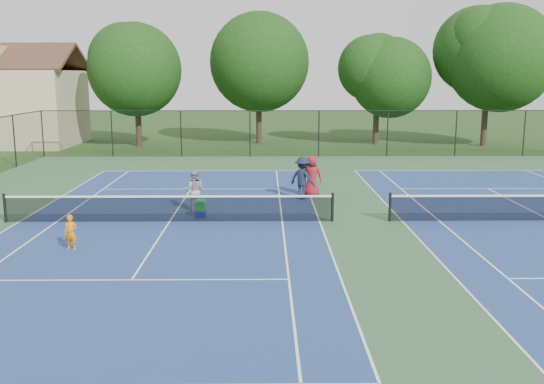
{
  "coord_description": "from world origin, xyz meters",
  "views": [
    {
      "loc": [
        -3.49,
        -21.52,
        5.28
      ],
      "look_at": [
        -3.27,
        -1.0,
        1.3
      ],
      "focal_mm": 40.0,
      "sensor_mm": 36.0,
      "label": 1
    }
  ],
  "objects_px": {
    "tree_back_b": "(259,57)",
    "ball_crate": "(201,215)",
    "bystander_b": "(303,178)",
    "instructor": "(194,190)",
    "child_player": "(71,233)",
    "ball_hopper": "(201,205)",
    "tree_back_c": "(378,72)",
    "tree_back_d": "(489,53)",
    "clapboard_house": "(8,104)",
    "tree_back_a": "(136,64)",
    "bystander_c": "(312,176)"
  },
  "relations": [
    {
      "from": "tree_back_b",
      "to": "ball_crate",
      "type": "relative_size",
      "value": 29.17
    },
    {
      "from": "tree_back_b",
      "to": "bystander_b",
      "type": "relative_size",
      "value": 5.44
    },
    {
      "from": "tree_back_b",
      "to": "instructor",
      "type": "height_order",
      "value": "tree_back_b"
    },
    {
      "from": "tree_back_b",
      "to": "child_player",
      "type": "xyz_separation_m",
      "value": [
        -5.44,
        -29.58,
        -6.04
      ]
    },
    {
      "from": "ball_crate",
      "to": "ball_hopper",
      "type": "distance_m",
      "value": 0.35
    },
    {
      "from": "instructor",
      "to": "child_player",
      "type": "bearing_deg",
      "value": 63.76
    },
    {
      "from": "ball_hopper",
      "to": "tree_back_c",
      "type": "bearing_deg",
      "value": 65.9
    },
    {
      "from": "instructor",
      "to": "bystander_b",
      "type": "distance_m",
      "value": 4.93
    },
    {
      "from": "tree_back_d",
      "to": "clapboard_house",
      "type": "bearing_deg",
      "value": 178.41
    },
    {
      "from": "ball_crate",
      "to": "child_player",
      "type": "bearing_deg",
      "value": -130.16
    },
    {
      "from": "tree_back_c",
      "to": "ball_crate",
      "type": "relative_size",
      "value": 24.42
    },
    {
      "from": "child_player",
      "to": "ball_hopper",
      "type": "bearing_deg",
      "value": 53.76
    },
    {
      "from": "instructor",
      "to": "ball_hopper",
      "type": "xyz_separation_m",
      "value": [
        0.36,
        -1.21,
        -0.34
      ]
    },
    {
      "from": "tree_back_b",
      "to": "tree_back_d",
      "type": "bearing_deg",
      "value": -6.71
    },
    {
      "from": "tree_back_a",
      "to": "bystander_b",
      "type": "relative_size",
      "value": 4.96
    },
    {
      "from": "ball_crate",
      "to": "ball_hopper",
      "type": "relative_size",
      "value": 0.81
    },
    {
      "from": "bystander_c",
      "to": "ball_hopper",
      "type": "height_order",
      "value": "bystander_c"
    },
    {
      "from": "tree_back_a",
      "to": "tree_back_b",
      "type": "xyz_separation_m",
      "value": [
        9.0,
        2.0,
        0.56
      ]
    },
    {
      "from": "tree_back_b",
      "to": "child_player",
      "type": "distance_m",
      "value": 30.68
    },
    {
      "from": "tree_back_d",
      "to": "instructor",
      "type": "height_order",
      "value": "tree_back_d"
    },
    {
      "from": "tree_back_d",
      "to": "ball_hopper",
      "type": "distance_m",
      "value": 30.76
    },
    {
      "from": "tree_back_a",
      "to": "tree_back_b",
      "type": "bearing_deg",
      "value": 12.53
    },
    {
      "from": "tree_back_c",
      "to": "ball_hopper",
      "type": "bearing_deg",
      "value": -114.1
    },
    {
      "from": "ball_crate",
      "to": "bystander_b",
      "type": "bearing_deg",
      "value": 40.65
    },
    {
      "from": "tree_back_d",
      "to": "child_player",
      "type": "distance_m",
      "value": 36.11
    },
    {
      "from": "tree_back_c",
      "to": "instructor",
      "type": "xyz_separation_m",
      "value": [
        -11.28,
        -23.21,
        -4.66
      ]
    },
    {
      "from": "tree_back_b",
      "to": "ball_hopper",
      "type": "height_order",
      "value": "tree_back_b"
    },
    {
      "from": "bystander_b",
      "to": "child_player",
      "type": "bearing_deg",
      "value": 81.72
    },
    {
      "from": "tree_back_d",
      "to": "ball_crate",
      "type": "height_order",
      "value": "tree_back_d"
    },
    {
      "from": "tree_back_d",
      "to": "ball_hopper",
      "type": "bearing_deg",
      "value": -128.95
    },
    {
      "from": "tree_back_d",
      "to": "bystander_c",
      "type": "bearing_deg",
      "value": -126.74
    },
    {
      "from": "tree_back_d",
      "to": "bystander_b",
      "type": "xyz_separation_m",
      "value": [
        -14.9,
        -19.96,
        -5.9
      ]
    },
    {
      "from": "bystander_c",
      "to": "tree_back_d",
      "type": "bearing_deg",
      "value": -119.11
    },
    {
      "from": "tree_back_a",
      "to": "child_player",
      "type": "height_order",
      "value": "tree_back_a"
    },
    {
      "from": "bystander_c",
      "to": "bystander_b",
      "type": "bearing_deg",
      "value": 60.66
    },
    {
      "from": "tree_back_a",
      "to": "bystander_b",
      "type": "bearing_deg",
      "value": -60.92
    },
    {
      "from": "child_player",
      "to": "ball_crate",
      "type": "relative_size",
      "value": 3.2
    },
    {
      "from": "tree_back_a",
      "to": "tree_back_b",
      "type": "distance_m",
      "value": 9.24
    },
    {
      "from": "clapboard_house",
      "to": "ball_crate",
      "type": "height_order",
      "value": "clapboard_house"
    },
    {
      "from": "tree_back_a",
      "to": "bystander_c",
      "type": "bearing_deg",
      "value": -59.23
    },
    {
      "from": "tree_back_a",
      "to": "child_player",
      "type": "bearing_deg",
      "value": -82.65
    },
    {
      "from": "child_player",
      "to": "instructor",
      "type": "relative_size",
      "value": 0.67
    },
    {
      "from": "clapboard_house",
      "to": "ball_hopper",
      "type": "distance_m",
      "value": 29.91
    },
    {
      "from": "tree_back_b",
      "to": "instructor",
      "type": "distance_m",
      "value": 24.99
    },
    {
      "from": "tree_back_a",
      "to": "tree_back_c",
      "type": "relative_size",
      "value": 1.09
    },
    {
      "from": "tree_back_a",
      "to": "clapboard_house",
      "type": "distance_m",
      "value": 10.47
    },
    {
      "from": "tree_back_c",
      "to": "bystander_b",
      "type": "distance_m",
      "value": 22.53
    },
    {
      "from": "child_player",
      "to": "bystander_c",
      "type": "distance_m",
      "value": 11.45
    },
    {
      "from": "instructor",
      "to": "tree_back_a",
      "type": "bearing_deg",
      "value": -68.97
    },
    {
      "from": "bystander_b",
      "to": "ball_crate",
      "type": "height_order",
      "value": "bystander_b"
    }
  ]
}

